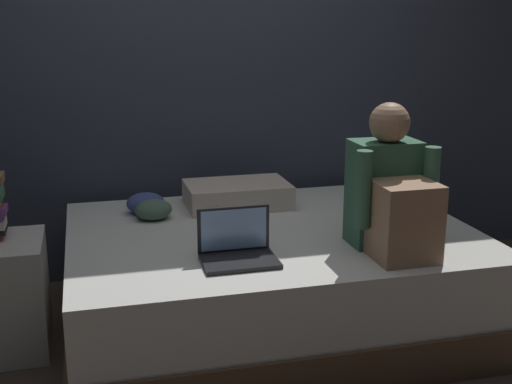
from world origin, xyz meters
name	(u,v)px	position (x,y,z in m)	size (l,w,h in m)	color
ground_plane	(247,356)	(0.00, 0.00, 0.00)	(8.00, 8.00, 0.00)	#47382D
wall_back	(196,47)	(0.00, 1.20, 1.35)	(5.60, 0.10, 2.70)	#383D4C
bed	(271,278)	(0.20, 0.30, 0.25)	(2.00, 1.50, 0.51)	brown
person_sitting	(392,195)	(0.64, -0.11, 0.76)	(0.39, 0.44, 0.66)	#38664C
laptop	(237,248)	(-0.06, -0.08, 0.56)	(0.32, 0.23, 0.22)	black
pillow	(237,194)	(0.13, 0.75, 0.57)	(0.56, 0.36, 0.13)	beige
clothes_pile	(149,206)	(-0.36, 0.68, 0.56)	(0.22, 0.29, 0.11)	#4C6B56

